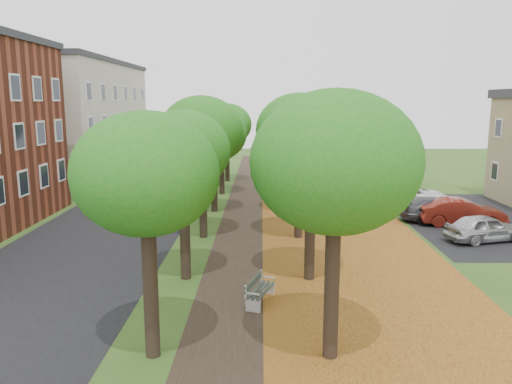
{
  "coord_description": "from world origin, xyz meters",
  "views": [
    {
      "loc": [
        0.74,
        -12.51,
        6.82
      ],
      "look_at": [
        0.48,
        11.09,
        2.5
      ],
      "focal_mm": 35.0,
      "sensor_mm": 36.0,
      "label": 1
    }
  ],
  "objects_px": {
    "car_grey": "(439,209)",
    "car_white": "(415,195)",
    "bench": "(259,290)",
    "car_silver": "(485,228)",
    "car_red": "(462,212)"
  },
  "relations": [
    {
      "from": "bench",
      "to": "car_red",
      "type": "height_order",
      "value": "car_red"
    },
    {
      "from": "car_silver",
      "to": "car_grey",
      "type": "height_order",
      "value": "same"
    },
    {
      "from": "bench",
      "to": "car_white",
      "type": "height_order",
      "value": "car_white"
    },
    {
      "from": "car_grey",
      "to": "car_white",
      "type": "distance_m",
      "value": 4.62
    },
    {
      "from": "bench",
      "to": "car_grey",
      "type": "xyz_separation_m",
      "value": [
        10.33,
        12.03,
        0.23
      ]
    },
    {
      "from": "bench",
      "to": "car_red",
      "type": "relative_size",
      "value": 0.41
    },
    {
      "from": "car_red",
      "to": "car_grey",
      "type": "distance_m",
      "value": 1.42
    },
    {
      "from": "car_grey",
      "to": "car_white",
      "type": "relative_size",
      "value": 1.02
    },
    {
      "from": "car_red",
      "to": "car_grey",
      "type": "relative_size",
      "value": 0.98
    },
    {
      "from": "car_silver",
      "to": "car_red",
      "type": "bearing_deg",
      "value": -17.65
    },
    {
      "from": "car_red",
      "to": "car_grey",
      "type": "bearing_deg",
      "value": 43.5
    },
    {
      "from": "bench",
      "to": "car_white",
      "type": "bearing_deg",
      "value": -13.48
    },
    {
      "from": "car_silver",
      "to": "car_red",
      "type": "xyz_separation_m",
      "value": [
        0.11,
        3.17,
        0.08
      ]
    },
    {
      "from": "bench",
      "to": "car_silver",
      "type": "height_order",
      "value": "car_silver"
    },
    {
      "from": "car_silver",
      "to": "car_white",
      "type": "height_order",
      "value": "car_silver"
    }
  ]
}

